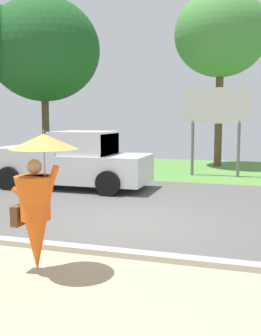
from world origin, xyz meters
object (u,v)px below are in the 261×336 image
object	(u,v)px
tree_center_back	(221,35)
monk_pedestrian	(38,200)
tree_left_far	(44,50)
pickup_truck	(72,162)
roadside_billboard	(216,112)

from	to	relation	value
tree_center_back	monk_pedestrian	bearing A→B (deg)	-95.51
tree_left_far	tree_center_back	xyz separation A→B (m)	(8.32, 1.83, 0.58)
pickup_truck	tree_center_back	size ratio (longest dim) A/B	0.63
pickup_truck	roadside_billboard	xyz separation A→B (m)	(4.31, 4.10, 1.68)
roadside_billboard	tree_center_back	world-z (taller)	tree_center_back
monk_pedestrian	pickup_truck	distance (m)	7.36
tree_left_far	pickup_truck	bearing A→B (deg)	-54.18
roadside_billboard	tree_left_far	size ratio (longest dim) A/B	0.43
monk_pedestrian	roadside_billboard	bearing A→B (deg)	74.92
monk_pedestrian	pickup_truck	world-z (taller)	monk_pedestrian
tree_left_far	roadside_billboard	bearing A→B (deg)	-11.35
monk_pedestrian	tree_left_far	distance (m)	15.10
pickup_truck	tree_center_back	distance (m)	10.19
pickup_truck	tree_left_far	size ratio (longest dim) A/B	0.64
tree_left_far	monk_pedestrian	bearing A→B (deg)	-61.29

